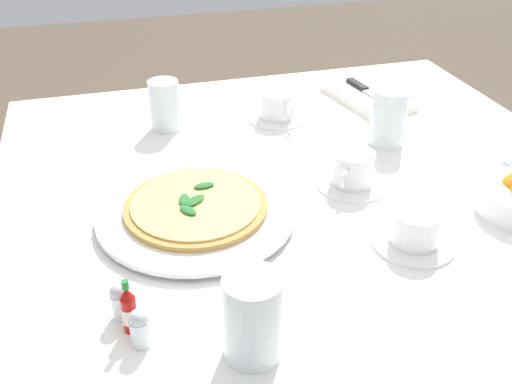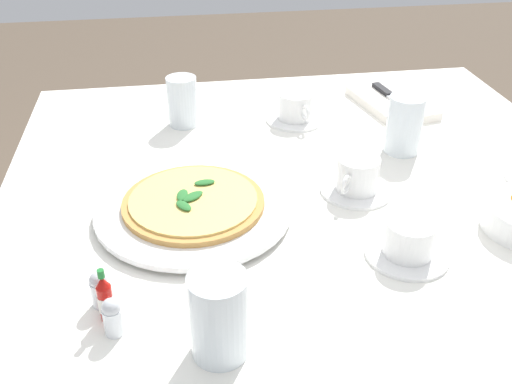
# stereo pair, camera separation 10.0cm
# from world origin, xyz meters

# --- Properties ---
(dining_table) EXTENTS (1.14, 1.14, 0.73)m
(dining_table) POSITION_xyz_m (0.00, 0.00, 0.60)
(dining_table) COLOR white
(dining_table) RESTS_ON ground_plane
(pizza_plate) EXTENTS (0.33, 0.33, 0.02)m
(pizza_plate) POSITION_xyz_m (0.04, -0.22, 0.74)
(pizza_plate) COLOR white
(pizza_plate) RESTS_ON dining_table
(pizza) EXTENTS (0.24, 0.24, 0.02)m
(pizza) POSITION_xyz_m (0.04, -0.22, 0.76)
(pizza) COLOR #C68E47
(pizza) RESTS_ON pizza_plate
(coffee_cup_left_edge) EXTENTS (0.13, 0.13, 0.07)m
(coffee_cup_left_edge) POSITION_xyz_m (0.02, 0.07, 0.76)
(coffee_cup_left_edge) COLOR white
(coffee_cup_left_edge) RESTS_ON dining_table
(coffee_cup_far_left) EXTENTS (0.13, 0.13, 0.06)m
(coffee_cup_far_left) POSITION_xyz_m (0.21, 0.10, 0.76)
(coffee_cup_far_left) COLOR white
(coffee_cup_far_left) RESTS_ON dining_table
(coffee_cup_near_right) EXTENTS (0.13, 0.13, 0.07)m
(coffee_cup_near_right) POSITION_xyz_m (-0.30, 0.03, 0.76)
(coffee_cup_near_right) COLOR white
(coffee_cup_near_right) RESTS_ON dining_table
(water_glass_back_corner) EXTENTS (0.07, 0.07, 0.12)m
(water_glass_back_corner) POSITION_xyz_m (-0.12, 0.21, 0.78)
(water_glass_back_corner) COLOR white
(water_glass_back_corner) RESTS_ON dining_table
(water_glass_near_left) EXTENTS (0.07, 0.07, 0.12)m
(water_glass_near_left) POSITION_xyz_m (0.35, -0.21, 0.79)
(water_glass_near_left) COLOR white
(water_glass_near_left) RESTS_ON dining_table
(water_glass_right_edge) EXTENTS (0.07, 0.07, 0.11)m
(water_glass_right_edge) POSITION_xyz_m (-0.32, -0.22, 0.78)
(water_glass_right_edge) COLOR white
(water_glass_right_edge) RESTS_ON dining_table
(napkin_folded) EXTENTS (0.24, 0.17, 0.02)m
(napkin_folded) POSITION_xyz_m (-0.34, 0.27, 0.74)
(napkin_folded) COLOR white
(napkin_folded) RESTS_ON dining_table
(dinner_knife) EXTENTS (0.20, 0.05, 0.01)m
(dinner_knife) POSITION_xyz_m (-0.34, 0.27, 0.76)
(dinner_knife) COLOR silver
(dinner_knife) RESTS_ON napkin_folded
(hot_sauce_bottle) EXTENTS (0.02, 0.02, 0.08)m
(hot_sauce_bottle) POSITION_xyz_m (0.28, -0.35, 0.77)
(hot_sauce_bottle) COLOR #B7140F
(hot_sauce_bottle) RESTS_ON dining_table
(salt_shaker) EXTENTS (0.03, 0.03, 0.06)m
(salt_shaker) POSITION_xyz_m (0.30, -0.34, 0.76)
(salt_shaker) COLOR white
(salt_shaker) RESTS_ON dining_table
(pepper_shaker) EXTENTS (0.03, 0.03, 0.06)m
(pepper_shaker) POSITION_xyz_m (0.25, -0.36, 0.76)
(pepper_shaker) COLOR white
(pepper_shaker) RESTS_ON dining_table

